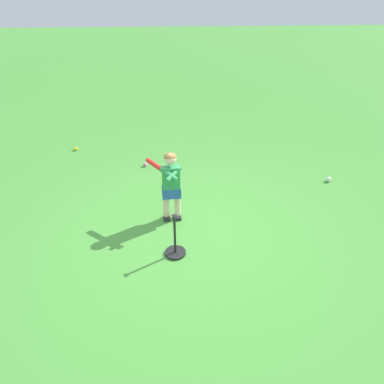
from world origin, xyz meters
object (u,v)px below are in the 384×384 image
Objects in this scene: play_ball_center_lawn at (329,179)px; batting_tee at (175,247)px; child_batter at (170,181)px; play_ball_far_right at (76,149)px; play_ball_midfield at (145,164)px.

batting_tee is at bearing -56.94° from play_ball_center_lawn.
child_batter is 14.92× the size of play_ball_far_right.
play_ball_center_lawn is at bearing 109.05° from child_batter.
child_batter is 3.22m from play_ball_far_right.
play_ball_midfield is 2.58m from batting_tee.
play_ball_center_lawn is 3.26m from batting_tee.
child_batter reaches higher than play_ball_far_right.
child_batter reaches higher than play_ball_midfield.
batting_tee is at bearing 12.03° from play_ball_midfield.
play_ball_center_lawn is at bearing 72.17° from play_ball_far_right.
play_ball_far_right is 0.96× the size of play_ball_midfield.
batting_tee is (0.82, 0.05, -0.55)m from child_batter.
child_batter is at bearing -70.95° from play_ball_center_lawn.
play_ball_center_lawn reaches higher than play_ball_midfield.
child_batter is 14.35× the size of play_ball_midfield.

